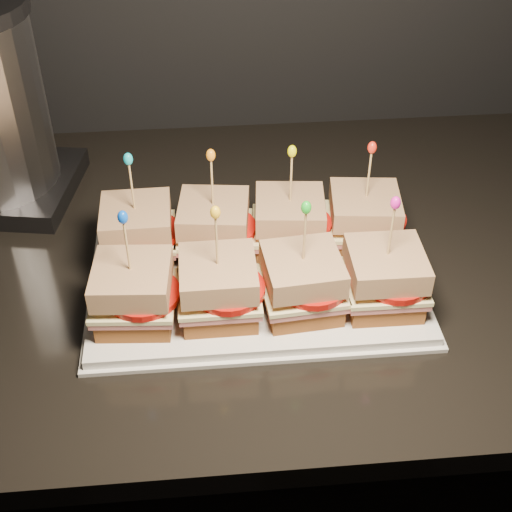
{
  "coord_description": "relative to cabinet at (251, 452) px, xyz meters",
  "views": [
    {
      "loc": [
        -0.55,
        0.84,
        1.58
      ],
      "look_at": [
        -0.49,
        1.55,
        1.0
      ],
      "focal_mm": 50.0,
      "sensor_mm": 36.0,
      "label": 1
    }
  ],
  "objects": [
    {
      "name": "sandwich_5_bread_top",
      "position": [
        -0.05,
        -0.15,
        0.57
      ],
      "size": [
        0.09,
        0.09,
        0.03
      ],
      "primitive_type": "cube",
      "rotation": [
        0.0,
        0.0,
        0.01
      ],
      "color": "#6F330E",
      "rests_on": "sandwich_5_tomato"
    },
    {
      "name": "sandwich_7_pick",
      "position": [
        0.16,
        -0.15,
        0.62
      ],
      "size": [
        0.0,
        0.0,
        0.09
      ],
      "primitive_type": "cylinder",
      "color": "tan",
      "rests_on": "sandwich_7_bread_top"
    },
    {
      "name": "sandwich_2_pick",
      "position": [
        0.05,
        -0.02,
        0.62
      ],
      "size": [
        0.0,
        0.0,
        0.09
      ],
      "primitive_type": "cylinder",
      "color": "tan",
      "rests_on": "sandwich_2_bread_top"
    },
    {
      "name": "sandwich_7_cheese",
      "position": [
        0.16,
        -0.15,
        0.54
      ],
      "size": [
        0.1,
        0.1,
        0.01
      ],
      "primitive_type": "cube",
      "rotation": [
        0.0,
        0.0,
        -0.01
      ],
      "color": "#F4EBA2",
      "rests_on": "sandwich_7_ham"
    },
    {
      "name": "sandwich_0_tomato",
      "position": [
        -0.14,
        -0.03,
        0.55
      ],
      "size": [
        0.09,
        0.09,
        0.01
      ],
      "primitive_type": "cylinder",
      "color": "#B6130C",
      "rests_on": "sandwich_0_cheese"
    },
    {
      "name": "sandwich_4_bread_top",
      "position": [
        -0.15,
        -0.15,
        0.57
      ],
      "size": [
        0.1,
        0.1,
        0.03
      ],
      "primitive_type": "cube",
      "rotation": [
        0.0,
        0.0,
        -0.07
      ],
      "color": "#6F330E",
      "rests_on": "sandwich_4_tomato"
    },
    {
      "name": "sandwich_2_bread_bot",
      "position": [
        0.05,
        -0.02,
        0.52
      ],
      "size": [
        0.1,
        0.1,
        0.02
      ],
      "primitive_type": "cube",
      "rotation": [
        0.0,
        0.0,
        -0.1
      ],
      "color": "#5F3110",
      "rests_on": "platter"
    },
    {
      "name": "platter_rim",
      "position": [
        0.0,
        -0.09,
        0.49
      ],
      "size": [
        0.44,
        0.28,
        0.01
      ],
      "primitive_type": "cube",
      "color": "white",
      "rests_on": "granite_slab"
    },
    {
      "name": "platter",
      "position": [
        0.0,
        -0.09,
        0.5
      ],
      "size": [
        0.43,
        0.27,
        0.02
      ],
      "primitive_type": "cube",
      "color": "white",
      "rests_on": "granite_slab"
    },
    {
      "name": "sandwich_4_frill",
      "position": [
        -0.15,
        -0.15,
        0.66
      ],
      "size": [
        0.01,
        0.01,
        0.02
      ],
      "primitive_type": "ellipsoid",
      "color": "blue",
      "rests_on": "sandwich_4_pick"
    },
    {
      "name": "sandwich_6_bread_top",
      "position": [
        0.05,
        -0.15,
        0.57
      ],
      "size": [
        0.1,
        0.1,
        0.03
      ],
      "primitive_type": "cube",
      "rotation": [
        0.0,
        0.0,
        0.09
      ],
      "color": "#6F330E",
      "rests_on": "sandwich_6_tomato"
    },
    {
      "name": "sandwich_5_cheese",
      "position": [
        -0.05,
        -0.15,
        0.54
      ],
      "size": [
        0.1,
        0.1,
        0.01
      ],
      "primitive_type": "cube",
      "rotation": [
        0.0,
        0.0,
        0.01
      ],
      "color": "#F4EBA2",
      "rests_on": "sandwich_5_ham"
    },
    {
      "name": "sandwich_1_bread_bot",
      "position": [
        -0.05,
        -0.02,
        0.52
      ],
      "size": [
        0.1,
        0.1,
        0.02
      ],
      "primitive_type": "cube",
      "rotation": [
        0.0,
        0.0,
        -0.12
      ],
      "color": "#5F3110",
      "rests_on": "platter"
    },
    {
      "name": "sandwich_2_bread_top",
      "position": [
        0.05,
        -0.02,
        0.57
      ],
      "size": [
        0.1,
        0.1,
        0.03
      ],
      "primitive_type": "cube",
      "rotation": [
        0.0,
        0.0,
        -0.1
      ],
      "color": "#6F330E",
      "rests_on": "sandwich_2_tomato"
    },
    {
      "name": "sandwich_6_ham",
      "position": [
        0.05,
        -0.15,
        0.54
      ],
      "size": [
        0.11,
        0.1,
        0.01
      ],
      "primitive_type": "cube",
      "rotation": [
        0.0,
        0.0,
        0.09
      ],
      "color": "#BC5E59",
      "rests_on": "sandwich_6_bread_bot"
    },
    {
      "name": "sandwich_4_tomato",
      "position": [
        -0.14,
        -0.15,
        0.55
      ],
      "size": [
        0.09,
        0.09,
        0.01
      ],
      "primitive_type": "cylinder",
      "color": "#B6130C",
      "rests_on": "sandwich_4_cheese"
    },
    {
      "name": "sandwich_1_bread_top",
      "position": [
        -0.05,
        -0.02,
        0.57
      ],
      "size": [
        0.1,
        0.1,
        0.03
      ],
      "primitive_type": "cube",
      "rotation": [
        0.0,
        0.0,
        -0.12
      ],
      "color": "#6F330E",
      "rests_on": "sandwich_1_tomato"
    },
    {
      "name": "sandwich_7_bread_top",
      "position": [
        0.16,
        -0.15,
        0.57
      ],
      "size": [
        0.09,
        0.09,
        0.03
      ],
      "primitive_type": "cube",
      "rotation": [
        0.0,
        0.0,
        -0.01
      ],
      "color": "#6F330E",
      "rests_on": "sandwich_7_tomato"
    },
    {
      "name": "sandwich_4_cheese",
      "position": [
        -0.15,
        -0.15,
        0.54
      ],
      "size": [
        0.11,
        0.1,
        0.01
      ],
      "primitive_type": "cube",
      "rotation": [
        0.0,
        0.0,
        -0.07
      ],
      "color": "#F4EBA2",
      "rests_on": "sandwich_4_ham"
    },
    {
      "name": "sandwich_3_ham",
      "position": [
        0.16,
        -0.02,
        0.54
      ],
      "size": [
        0.11,
        0.11,
        0.01
      ],
      "primitive_type": "cube",
      "rotation": [
        0.0,
        0.0,
        -0.11
      ],
      "color": "#BC5E59",
      "rests_on": "sandwich_3_bread_bot"
    },
    {
      "name": "sandwich_7_tomato",
      "position": [
        0.17,
        -0.15,
        0.55
      ],
      "size": [
        0.09,
        0.09,
        0.01
      ],
      "primitive_type": "cylinder",
      "color": "#B6130C",
      "rests_on": "sandwich_7_cheese"
    },
    {
      "name": "sandwich_3_bread_top",
      "position": [
        0.16,
        -0.02,
        0.57
      ],
      "size": [
        0.1,
        0.1,
        0.03
      ],
      "primitive_type": "cube",
      "rotation": [
        0.0,
        0.0,
        -0.11
      ],
      "color": "#6F330E",
      "rests_on": "sandwich_3_tomato"
    },
    {
      "name": "sandwich_6_bread_bot",
      "position": [
        0.05,
        -0.15,
        0.52
      ],
      "size": [
        0.1,
        0.1,
        0.02
      ],
      "primitive_type": "cube",
      "rotation": [
        0.0,
        0.0,
        0.09
      ],
      "color": "#5F3110",
      "rests_on": "platter"
    },
    {
      "name": "sandwich_6_tomato",
      "position": [
        0.07,
        -0.15,
        0.55
      ],
      "size": [
        0.09,
        0.09,
        0.01
      ],
      "primitive_type": "cylinder",
      "color": "#B6130C",
      "rests_on": "sandwich_6_cheese"
    },
    {
      "name": "sandwich_1_pick",
      "position": [
        -0.05,
        -0.02,
        0.62
      ],
      "size": [
        0.0,
        0.0,
        0.09
      ],
      "primitive_type": "cylinder",
      "color": "tan",
      "rests_on": "sandwich_1_bread_top"
    },
    {
      "name": "sandwich_7_frill",
      "position": [
        0.16,
        -0.15,
        0.66
      ],
      "size": [
        0.01,
        0.01,
        0.02
      ],
      "primitive_type": "ellipsoid",
      "color": "#D718A4",
      "rests_on": "sandwich_7_pick"
    },
    {
      "name": "sandwich_3_bread_bot",
      "position": [
        0.16,
        -0.02,
        0.52
      ],
      "size": [
        0.1,
        0.1,
        0.02
      ],
      "primitive_type": "cube",
      "rotation": [
        0.0,
        0.0,
        -0.11
      ],
      "color": "#5F3110",
      "rests_on": "platter"
    },
    {
      "name": "sandwich_2_cheese",
      "position": [
        0.05,
        -0.02,
        0.54
      ],
      "size": [
        0.11,
        0.11,
        0.01
      ],
      "primitive_type": "cube",
      "rotation": [
        0.0,
        0.0,
        -0.1
      ],
      "color": "#F4EBA2",
      "rests_on": "sandwich_2_ham"
    },
    {
      "name": "sandwich_3_frill",
      "position": [
        0.16,
        -0.02,
        0.66
      ],
      "size": [
        0.01,
        0.01,
        0.02
      ],
      "primitive_type": "ellipsoid",
      "color": "red",
      "rests_on": "sandwich_3_pick"
    },
    {
      "name": "sandwich_5_frill",
      "position": [
        -0.05,
        -0.15,
        0.66
      ],
      "size": [
        0.01,
        0.01,
        0.02
      ],
      "primitive_type": "ellipsoid",
      "color": "yellow",
      "rests_on": "sandwich_5_pick"
    },
    {
      "name": "sandwich_0_bread_bot",
      "position": [
        -0.15,
        -0.02,
        0.52
      ],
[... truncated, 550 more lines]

